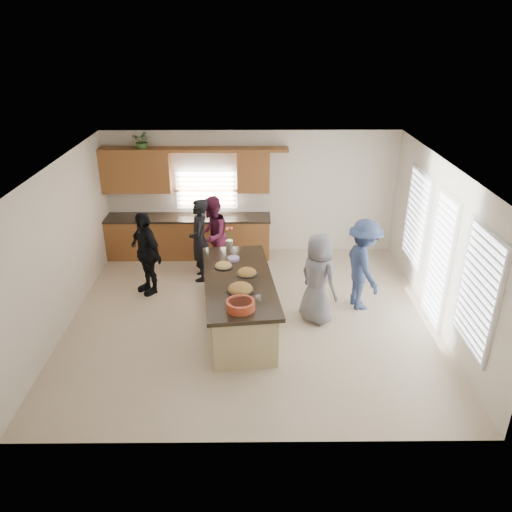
{
  "coord_description": "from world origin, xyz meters",
  "views": [
    {
      "loc": [
        0.01,
        -7.77,
        4.86
      ],
      "look_at": [
        0.08,
        0.17,
        1.15
      ],
      "focal_mm": 35.0,
      "sensor_mm": 36.0,
      "label": 1
    }
  ],
  "objects_px": {
    "woman_left_back": "(200,240)",
    "woman_left_mid": "(212,236)",
    "salad_bowl": "(240,305)",
    "woman_right_front": "(318,279)",
    "island": "(239,304)",
    "woman_left_front": "(146,253)",
    "woman_right_back": "(363,265)"
  },
  "relations": [
    {
      "from": "woman_left_back",
      "to": "woman_left_mid",
      "type": "bearing_deg",
      "value": 138.07
    },
    {
      "from": "woman_left_back",
      "to": "woman_left_front",
      "type": "distance_m",
      "value": 1.13
    },
    {
      "from": "woman_left_front",
      "to": "woman_right_front",
      "type": "bearing_deg",
      "value": 29.1
    },
    {
      "from": "woman_left_back",
      "to": "island",
      "type": "bearing_deg",
      "value": 20.93
    },
    {
      "from": "island",
      "to": "woman_left_back",
      "type": "relative_size",
      "value": 1.62
    },
    {
      "from": "island",
      "to": "salad_bowl",
      "type": "height_order",
      "value": "salad_bowl"
    },
    {
      "from": "woman_left_back",
      "to": "woman_right_front",
      "type": "bearing_deg",
      "value": 50.12
    },
    {
      "from": "salad_bowl",
      "to": "woman_left_front",
      "type": "bearing_deg",
      "value": 129.27
    },
    {
      "from": "woman_left_back",
      "to": "woman_left_mid",
      "type": "height_order",
      "value": "woman_left_back"
    },
    {
      "from": "island",
      "to": "woman_left_front",
      "type": "xyz_separation_m",
      "value": [
        -1.83,
        1.3,
        0.38
      ]
    },
    {
      "from": "woman_left_mid",
      "to": "woman_left_front",
      "type": "relative_size",
      "value": 1.01
    },
    {
      "from": "salad_bowl",
      "to": "woman_left_back",
      "type": "bearing_deg",
      "value": 107.37
    },
    {
      "from": "salad_bowl",
      "to": "woman_left_mid",
      "type": "bearing_deg",
      "value": 101.76
    },
    {
      "from": "woman_left_mid",
      "to": "woman_left_front",
      "type": "height_order",
      "value": "woman_left_mid"
    },
    {
      "from": "island",
      "to": "woman_left_back",
      "type": "height_order",
      "value": "woman_left_back"
    },
    {
      "from": "island",
      "to": "woman_left_front",
      "type": "relative_size",
      "value": 1.68
    },
    {
      "from": "woman_left_mid",
      "to": "woman_right_back",
      "type": "relative_size",
      "value": 0.97
    },
    {
      "from": "salad_bowl",
      "to": "woman_right_front",
      "type": "distance_m",
      "value": 1.81
    },
    {
      "from": "woman_left_mid",
      "to": "woman_right_front",
      "type": "distance_m",
      "value": 2.76
    },
    {
      "from": "woman_left_front",
      "to": "woman_right_back",
      "type": "relative_size",
      "value": 0.96
    },
    {
      "from": "salad_bowl",
      "to": "woman_left_front",
      "type": "height_order",
      "value": "woman_left_front"
    },
    {
      "from": "woman_left_front",
      "to": "woman_right_back",
      "type": "bearing_deg",
      "value": 39.17
    },
    {
      "from": "island",
      "to": "woman_right_back",
      "type": "height_order",
      "value": "woman_right_back"
    },
    {
      "from": "woman_left_back",
      "to": "woman_left_front",
      "type": "relative_size",
      "value": 1.03
    },
    {
      "from": "woman_left_back",
      "to": "woman_left_front",
      "type": "bearing_deg",
      "value": -64.6
    },
    {
      "from": "salad_bowl",
      "to": "woman_left_front",
      "type": "distance_m",
      "value": 2.98
    },
    {
      "from": "woman_right_front",
      "to": "woman_right_back",
      "type": "bearing_deg",
      "value": -98.45
    },
    {
      "from": "island",
      "to": "salad_bowl",
      "type": "distance_m",
      "value": 1.16
    },
    {
      "from": "woman_right_front",
      "to": "salad_bowl",
      "type": "bearing_deg",
      "value": 96.39
    },
    {
      "from": "woman_right_front",
      "to": "woman_left_mid",
      "type": "bearing_deg",
      "value": 9.48
    },
    {
      "from": "salad_bowl",
      "to": "woman_right_back",
      "type": "height_order",
      "value": "woman_right_back"
    },
    {
      "from": "salad_bowl",
      "to": "woman_left_back",
      "type": "height_order",
      "value": "woman_left_back"
    }
  ]
}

